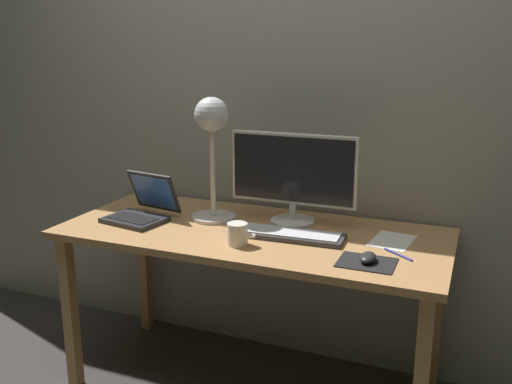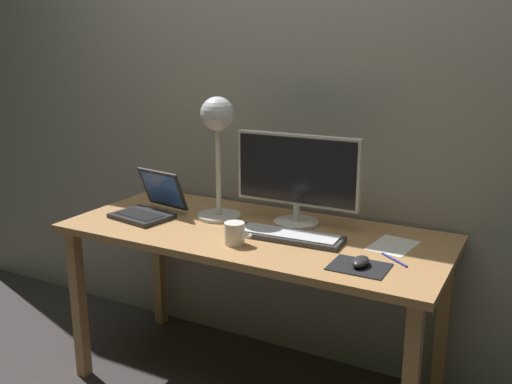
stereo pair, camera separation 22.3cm
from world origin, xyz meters
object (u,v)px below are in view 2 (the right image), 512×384
object	(u,v)px
desk_lamp	(218,132)
coffee_mug	(235,234)
monitor	(297,175)
keyboard_main	(288,236)
mouse	(361,262)
pen	(394,260)
laptop	(152,203)

from	to	relation	value
desk_lamp	coffee_mug	distance (m)	0.49
monitor	keyboard_main	bearing A→B (deg)	-75.16
mouse	coffee_mug	world-z (taller)	coffee_mug
coffee_mug	keyboard_main	bearing A→B (deg)	45.33
mouse	pen	bearing A→B (deg)	51.59
laptop	mouse	world-z (taller)	laptop
laptop	coffee_mug	xyz separation A→B (m)	(0.52, -0.15, -0.01)
laptop	desk_lamp	size ratio (longest dim) A/B	0.56
desk_lamp	coffee_mug	bearing A→B (deg)	-48.29
keyboard_main	mouse	world-z (taller)	mouse
coffee_mug	laptop	bearing A→B (deg)	163.54
desk_lamp	pen	bearing A→B (deg)	-10.06
desk_lamp	pen	xyz separation A→B (m)	(0.83, -0.15, -0.38)
keyboard_main	pen	xyz separation A→B (m)	(0.43, -0.04, -0.01)
desk_lamp	pen	distance (m)	0.92
monitor	laptop	distance (m)	0.68
keyboard_main	laptop	size ratio (longest dim) A/B	1.47
monitor	desk_lamp	world-z (taller)	desk_lamp
laptop	mouse	distance (m)	1.03
monitor	keyboard_main	xyz separation A→B (m)	(0.05, -0.18, -0.21)
pen	desk_lamp	bearing A→B (deg)	169.94
mouse	monitor	bearing A→B (deg)	139.93
keyboard_main	desk_lamp	xyz separation A→B (m)	(-0.39, 0.11, 0.37)
mouse	coffee_mug	size ratio (longest dim) A/B	0.84
keyboard_main	coffee_mug	size ratio (longest dim) A/B	3.90
laptop	desk_lamp	xyz separation A→B (m)	(0.29, 0.11, 0.33)
monitor	pen	distance (m)	0.57
monitor	mouse	distance (m)	0.55
monitor	keyboard_main	size ratio (longest dim) A/B	1.24
monitor	laptop	world-z (taller)	monitor
keyboard_main	pen	world-z (taller)	keyboard_main
keyboard_main	desk_lamp	distance (m)	0.55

